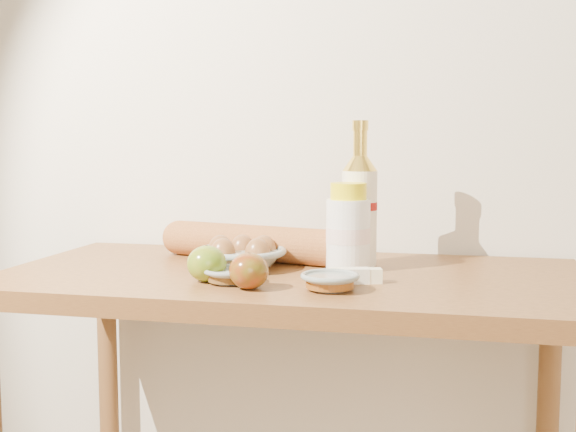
# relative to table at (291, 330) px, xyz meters

# --- Properties ---
(back_wall) EXTENTS (3.50, 0.02, 2.60)m
(back_wall) POSITION_rel_table_xyz_m (0.00, 0.33, 0.52)
(back_wall) COLOR #EDE4CE
(back_wall) RESTS_ON ground
(table) EXTENTS (1.20, 0.60, 0.90)m
(table) POSITION_rel_table_xyz_m (0.00, 0.00, 0.00)
(table) COLOR brown
(table) RESTS_ON ground
(bourbon_bottle) EXTENTS (0.10, 0.10, 0.31)m
(bourbon_bottle) POSITION_rel_table_xyz_m (0.13, 0.11, 0.25)
(bourbon_bottle) COLOR white
(bourbon_bottle) RESTS_ON table
(cream_bottle) EXTENTS (0.10, 0.10, 0.18)m
(cream_bottle) POSITION_rel_table_xyz_m (0.11, 0.05, 0.21)
(cream_bottle) COLOR white
(cream_bottle) RESTS_ON table
(egg_bowl) EXTENTS (0.23, 0.23, 0.07)m
(egg_bowl) POSITION_rel_table_xyz_m (-0.11, 0.02, 0.15)
(egg_bowl) COLOR gray
(egg_bowl) RESTS_ON table
(baguette) EXTENTS (0.49, 0.19, 0.08)m
(baguette) POSITION_rel_table_xyz_m (-0.11, 0.12, 0.16)
(baguette) COLOR #BF743A
(baguette) RESTS_ON table
(apple_yellowgreen) EXTENTS (0.08, 0.08, 0.07)m
(apple_yellowgreen) POSITION_rel_table_xyz_m (-0.14, -0.14, 0.16)
(apple_yellowgreen) COLOR olive
(apple_yellowgreen) RESTS_ON table
(apple_redgreen_front) EXTENTS (0.10, 0.10, 0.07)m
(apple_redgreen_front) POSITION_rel_table_xyz_m (-0.04, -0.19, 0.16)
(apple_redgreen_front) COLOR maroon
(apple_redgreen_front) RESTS_ON table
(sugar_bowl) EXTENTS (0.13, 0.13, 0.03)m
(sugar_bowl) POSITION_rel_table_xyz_m (-0.09, -0.14, 0.14)
(sugar_bowl) COLOR gray
(sugar_bowl) RESTS_ON table
(syrup_bowl) EXTENTS (0.14, 0.14, 0.03)m
(syrup_bowl) POSITION_rel_table_xyz_m (0.11, -0.16, 0.14)
(syrup_bowl) COLOR gray
(syrup_bowl) RESTS_ON table
(butter_stick) EXTENTS (0.10, 0.05, 0.03)m
(butter_stick) POSITION_rel_table_xyz_m (0.15, -0.09, 0.14)
(butter_stick) COLOR #FBF5C2
(butter_stick) RESTS_ON table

